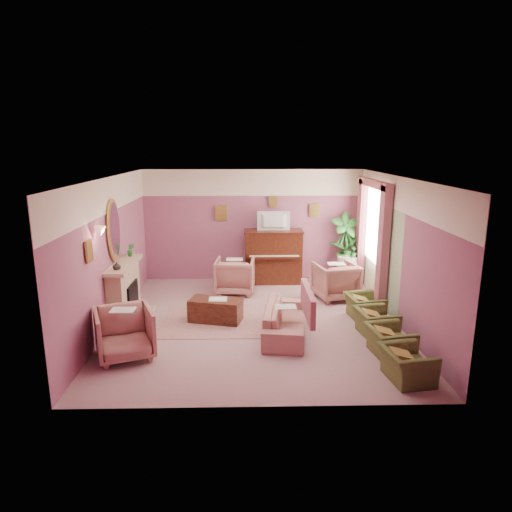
{
  "coord_description": "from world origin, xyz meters",
  "views": [
    {
      "loc": [
        -0.19,
        -8.4,
        3.37
      ],
      "look_at": [
        0.01,
        0.4,
        1.23
      ],
      "focal_mm": 32.0,
      "sensor_mm": 36.0,
      "label": 1
    }
  ],
  "objects_px": {
    "floral_armchair_right": "(336,279)",
    "piano": "(273,257)",
    "olive_chair_d": "(364,303)",
    "olive_chair_c": "(376,318)",
    "television": "(274,220)",
    "floral_armchair_left": "(235,274)",
    "coffee_table": "(216,310)",
    "olive_chair_a": "(407,360)",
    "sofa": "(286,315)",
    "floral_armchair_front": "(124,331)",
    "side_table": "(347,270)",
    "olive_chair_b": "(390,337)"
  },
  "relations": [
    {
      "from": "floral_armchair_right",
      "to": "olive_chair_a",
      "type": "height_order",
      "value": "floral_armchair_right"
    },
    {
      "from": "floral_armchair_left",
      "to": "olive_chair_c",
      "type": "distance_m",
      "value": 3.63
    },
    {
      "from": "coffee_table",
      "to": "olive_chair_c",
      "type": "height_order",
      "value": "olive_chair_c"
    },
    {
      "from": "floral_armchair_left",
      "to": "side_table",
      "type": "relative_size",
      "value": 1.3
    },
    {
      "from": "olive_chair_c",
      "to": "olive_chair_d",
      "type": "distance_m",
      "value": 0.82
    },
    {
      "from": "coffee_table",
      "to": "floral_armchair_front",
      "type": "xyz_separation_m",
      "value": [
        -1.38,
        -1.53,
        0.23
      ]
    },
    {
      "from": "side_table",
      "to": "piano",
      "type": "bearing_deg",
      "value": 174.87
    },
    {
      "from": "television",
      "to": "floral_armchair_left",
      "type": "xyz_separation_m",
      "value": [
        -0.95,
        -0.8,
        -1.14
      ]
    },
    {
      "from": "floral_armchair_front",
      "to": "side_table",
      "type": "bearing_deg",
      "value": 41.51
    },
    {
      "from": "piano",
      "to": "olive_chair_c",
      "type": "xyz_separation_m",
      "value": [
        1.66,
        -3.37,
        -0.33
      ]
    },
    {
      "from": "sofa",
      "to": "floral_armchair_front",
      "type": "height_order",
      "value": "floral_armchair_front"
    },
    {
      "from": "olive_chair_c",
      "to": "side_table",
      "type": "height_order",
      "value": "side_table"
    },
    {
      "from": "television",
      "to": "olive_chair_d",
      "type": "height_order",
      "value": "television"
    },
    {
      "from": "piano",
      "to": "olive_chair_d",
      "type": "distance_m",
      "value": 3.06
    },
    {
      "from": "coffee_table",
      "to": "sofa",
      "type": "xyz_separation_m",
      "value": [
        1.32,
        -0.66,
        0.15
      ]
    },
    {
      "from": "coffee_table",
      "to": "olive_chair_d",
      "type": "bearing_deg",
      "value": 1.42
    },
    {
      "from": "floral_armchair_left",
      "to": "sofa",
      "type": "bearing_deg",
      "value": -68.11
    },
    {
      "from": "floral_armchair_front",
      "to": "olive_chair_a",
      "type": "xyz_separation_m",
      "value": [
        4.33,
        -0.86,
        -0.13
      ]
    },
    {
      "from": "floral_armchair_right",
      "to": "piano",
      "type": "bearing_deg",
      "value": 135.44
    },
    {
      "from": "television",
      "to": "coffee_table",
      "type": "height_order",
      "value": "television"
    },
    {
      "from": "olive_chair_a",
      "to": "olive_chair_b",
      "type": "xyz_separation_m",
      "value": [
        0.0,
        0.82,
        0.0
      ]
    },
    {
      "from": "television",
      "to": "side_table",
      "type": "bearing_deg",
      "value": -3.58
    },
    {
      "from": "olive_chair_d",
      "to": "floral_armchair_right",
      "type": "bearing_deg",
      "value": 104.99
    },
    {
      "from": "coffee_table",
      "to": "side_table",
      "type": "xyz_separation_m",
      "value": [
        3.13,
        2.46,
        0.12
      ]
    },
    {
      "from": "sofa",
      "to": "floral_armchair_left",
      "type": "distance_m",
      "value": 2.62
    },
    {
      "from": "olive_chair_c",
      "to": "olive_chair_d",
      "type": "bearing_deg",
      "value": 90.0
    },
    {
      "from": "television",
      "to": "floral_armchair_front",
      "type": "bearing_deg",
      "value": -122.99
    },
    {
      "from": "sofa",
      "to": "floral_armchair_front",
      "type": "distance_m",
      "value": 2.83
    },
    {
      "from": "floral_armchair_left",
      "to": "olive_chair_b",
      "type": "relative_size",
      "value": 1.21
    },
    {
      "from": "olive_chair_c",
      "to": "olive_chair_d",
      "type": "relative_size",
      "value": 1.0
    },
    {
      "from": "floral_armchair_right",
      "to": "olive_chair_d",
      "type": "height_order",
      "value": "floral_armchair_right"
    },
    {
      "from": "coffee_table",
      "to": "olive_chair_b",
      "type": "distance_m",
      "value": 3.34
    },
    {
      "from": "coffee_table",
      "to": "olive_chair_b",
      "type": "bearing_deg",
      "value": -27.98
    },
    {
      "from": "coffee_table",
      "to": "olive_chair_c",
      "type": "xyz_separation_m",
      "value": [
        2.95,
        -0.75,
        0.1
      ]
    },
    {
      "from": "olive_chair_d",
      "to": "olive_chair_c",
      "type": "bearing_deg",
      "value": -90.0
    },
    {
      "from": "floral_armchair_right",
      "to": "floral_armchair_front",
      "type": "xyz_separation_m",
      "value": [
        -3.99,
        -2.84,
        0.0
      ]
    },
    {
      "from": "television",
      "to": "olive_chair_a",
      "type": "xyz_separation_m",
      "value": [
        1.66,
        -4.96,
        -1.28
      ]
    },
    {
      "from": "piano",
      "to": "olive_chair_a",
      "type": "bearing_deg",
      "value": -71.66
    },
    {
      "from": "floral_armchair_front",
      "to": "olive_chair_b",
      "type": "bearing_deg",
      "value": -0.55
    },
    {
      "from": "olive_chair_c",
      "to": "floral_armchair_left",
      "type": "bearing_deg",
      "value": 135.97
    },
    {
      "from": "olive_chair_a",
      "to": "floral_armchair_right",
      "type": "bearing_deg",
      "value": 95.14
    },
    {
      "from": "sofa",
      "to": "olive_chair_b",
      "type": "bearing_deg",
      "value": -29.16
    },
    {
      "from": "television",
      "to": "olive_chair_b",
      "type": "bearing_deg",
      "value": -68.14
    },
    {
      "from": "floral_armchair_right",
      "to": "olive_chair_d",
      "type": "distance_m",
      "value": 1.3
    },
    {
      "from": "floral_armchair_right",
      "to": "television",
      "type": "bearing_deg",
      "value": 136.56
    },
    {
      "from": "coffee_table",
      "to": "olive_chair_a",
      "type": "distance_m",
      "value": 3.8
    },
    {
      "from": "floral_armchair_right",
      "to": "floral_armchair_left",
      "type": "bearing_deg",
      "value": 168.62
    },
    {
      "from": "sofa",
      "to": "olive_chair_c",
      "type": "xyz_separation_m",
      "value": [
        1.63,
        -0.09,
        -0.05
      ]
    },
    {
      "from": "olive_chair_b",
      "to": "floral_armchair_left",
      "type": "bearing_deg",
      "value": 127.98
    },
    {
      "from": "olive_chair_a",
      "to": "side_table",
      "type": "xyz_separation_m",
      "value": [
        0.18,
        4.85,
        0.03
      ]
    }
  ]
}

